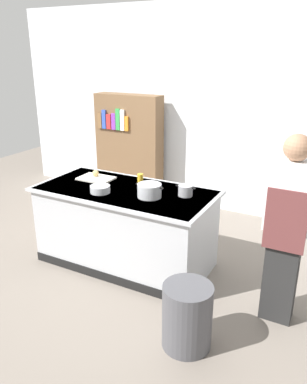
# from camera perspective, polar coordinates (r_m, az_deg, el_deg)

# --- Properties ---
(ground_plane) EXTENTS (10.00, 10.00, 0.00)m
(ground_plane) POSITION_cam_1_polar(r_m,az_deg,el_deg) (4.60, -3.99, -10.24)
(ground_plane) COLOR slate
(back_wall) EXTENTS (6.40, 0.12, 3.00)m
(back_wall) POSITION_cam_1_polar(r_m,az_deg,el_deg) (5.90, 6.70, 12.06)
(back_wall) COLOR silver
(back_wall) RESTS_ON ground_plane
(counter_island) EXTENTS (1.98, 0.98, 0.90)m
(counter_island) POSITION_cam_1_polar(r_m,az_deg,el_deg) (4.38, -4.14, -4.99)
(counter_island) COLOR #B7BABF
(counter_island) RESTS_ON ground_plane
(cutting_board) EXTENTS (0.40, 0.28, 0.02)m
(cutting_board) POSITION_cam_1_polar(r_m,az_deg,el_deg) (4.59, -8.52, 2.02)
(cutting_board) COLOR silver
(cutting_board) RESTS_ON counter_island
(onion) EXTENTS (0.08, 0.08, 0.08)m
(onion) POSITION_cam_1_polar(r_m,az_deg,el_deg) (4.62, -8.60, 2.77)
(onion) COLOR tan
(onion) RESTS_ON cutting_board
(stock_pot) EXTENTS (0.32, 0.25, 0.14)m
(stock_pot) POSITION_cam_1_polar(r_m,az_deg,el_deg) (3.97, -0.61, 0.23)
(stock_pot) COLOR #B7BABF
(stock_pot) RESTS_ON counter_island
(sauce_pan) EXTENTS (0.22, 0.15, 0.11)m
(sauce_pan) POSITION_cam_1_polar(r_m,az_deg,el_deg) (4.02, 4.75, 0.22)
(sauce_pan) COLOR #99999E
(sauce_pan) RESTS_ON counter_island
(mixing_bowl) EXTENTS (0.21, 0.21, 0.08)m
(mixing_bowl) POSITION_cam_1_polar(r_m,az_deg,el_deg) (4.14, -7.92, 0.44)
(mixing_bowl) COLOR #B7BABF
(mixing_bowl) RESTS_ON counter_island
(juice_cup) EXTENTS (0.07, 0.07, 0.10)m
(juice_cup) POSITION_cam_1_polar(r_m,az_deg,el_deg) (4.43, -1.97, 2.08)
(juice_cup) COLOR yellow
(juice_cup) RESTS_ON counter_island
(trash_bin) EXTENTS (0.42, 0.42, 0.56)m
(trash_bin) POSITION_cam_1_polar(r_m,az_deg,el_deg) (3.33, 5.01, -17.87)
(trash_bin) COLOR #4C4C51
(trash_bin) RESTS_ON ground_plane
(person_chef) EXTENTS (0.38, 0.25, 1.72)m
(person_chef) POSITION_cam_1_polar(r_m,az_deg,el_deg) (3.48, 19.17, -5.00)
(person_chef) COLOR #272727
(person_chef) RESTS_ON ground_plane
(bookshelf) EXTENTS (1.10, 0.31, 1.70)m
(bookshelf) POSITION_cam_1_polar(r_m,az_deg,el_deg) (6.22, -3.64, 6.51)
(bookshelf) COLOR brown
(bookshelf) RESTS_ON ground_plane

